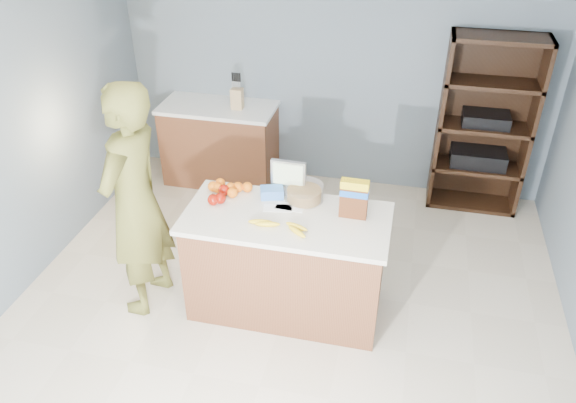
% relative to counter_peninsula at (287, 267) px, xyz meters
% --- Properties ---
extents(floor, '(4.50, 5.00, 0.02)m').
position_rel_counter_peninsula_xyz_m(floor, '(0.00, -0.30, -0.42)').
color(floor, beige).
rests_on(floor, ground).
extents(walls, '(4.52, 5.02, 2.51)m').
position_rel_counter_peninsula_xyz_m(walls, '(0.00, -0.30, 1.24)').
color(walls, slate).
rests_on(walls, ground).
extents(counter_peninsula, '(1.56, 0.76, 0.90)m').
position_rel_counter_peninsula_xyz_m(counter_peninsula, '(0.00, 0.00, 0.00)').
color(counter_peninsula, brown).
rests_on(counter_peninsula, ground).
extents(back_cabinet, '(1.24, 0.62, 0.90)m').
position_rel_counter_peninsula_xyz_m(back_cabinet, '(-1.20, 1.90, 0.04)').
color(back_cabinet, brown).
rests_on(back_cabinet, ground).
extents(shelving_unit, '(0.90, 0.40, 1.80)m').
position_rel_counter_peninsula_xyz_m(shelving_unit, '(1.55, 2.05, 0.45)').
color(shelving_unit, black).
rests_on(shelving_unit, ground).
extents(person, '(0.52, 0.74, 1.92)m').
position_rel_counter_peninsula_xyz_m(person, '(-1.14, -0.17, 0.55)').
color(person, brown).
rests_on(person, ground).
extents(knife_block, '(0.12, 0.10, 0.31)m').
position_rel_counter_peninsula_xyz_m(knife_block, '(-0.97, 1.87, 0.60)').
color(knife_block, tan).
rests_on(knife_block, back_cabinet).
extents(envelopes, '(0.32, 0.18, 0.00)m').
position_rel_counter_peninsula_xyz_m(envelopes, '(-0.05, 0.11, 0.49)').
color(envelopes, white).
rests_on(envelopes, counter_peninsula).
extents(bananas, '(0.47, 0.18, 0.04)m').
position_rel_counter_peninsula_xyz_m(bananas, '(-0.01, -0.16, 0.50)').
color(bananas, yellow).
rests_on(bananas, counter_peninsula).
extents(apples, '(0.14, 0.25, 0.09)m').
position_rel_counter_peninsula_xyz_m(apples, '(-0.56, 0.09, 0.53)').
color(apples, '#8B0F05').
rests_on(apples, counter_peninsula).
extents(oranges, '(0.36, 0.20, 0.08)m').
position_rel_counter_peninsula_xyz_m(oranges, '(-0.53, 0.24, 0.53)').
color(oranges, '#E85C0E').
rests_on(oranges, counter_peninsula).
extents(blue_carton, '(0.21, 0.17, 0.08)m').
position_rel_counter_peninsula_xyz_m(blue_carton, '(-0.17, 0.24, 0.52)').
color(blue_carton, blue).
rests_on(blue_carton, counter_peninsula).
extents(salad_bowl, '(0.30, 0.30, 0.13)m').
position_rel_counter_peninsula_xyz_m(salad_bowl, '(0.08, 0.26, 0.54)').
color(salad_bowl, '#267219').
rests_on(salad_bowl, counter_peninsula).
extents(tv, '(0.28, 0.12, 0.28)m').
position_rel_counter_peninsula_xyz_m(tv, '(-0.06, 0.34, 0.64)').
color(tv, silver).
rests_on(tv, counter_peninsula).
extents(cereal_box, '(0.21, 0.08, 0.31)m').
position_rel_counter_peninsula_xyz_m(cereal_box, '(0.48, 0.11, 0.66)').
color(cereal_box, '#592B14').
rests_on(cereal_box, counter_peninsula).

